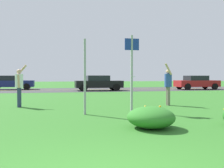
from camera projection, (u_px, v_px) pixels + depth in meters
ground_plane at (62, 101)px, 14.84m from camera, size 120.00×120.00×0.00m
highway_strip at (56, 90)px, 26.61m from camera, size 120.00×8.78×0.01m
highway_center_stripe at (56, 90)px, 26.61m from camera, size 120.00×0.16×0.00m
daylily_clump_mid_right at (151, 117)px, 6.89m from camera, size 1.23×1.33×0.56m
daylily_clump_front_center at (156, 112)px, 8.58m from camera, size 0.81×0.67×0.42m
sign_post_near_path at (85, 77)px, 9.34m from camera, size 0.07×0.10×2.66m
sign_post_by_roadside at (132, 66)px, 10.13m from camera, size 0.56×0.10×2.92m
person_thrower_white_shirt at (19, 84)px, 11.62m from camera, size 0.49×0.51×1.88m
person_catcher_blue_shirt at (168, 84)px, 12.36m from camera, size 0.43×0.50×1.96m
frisbee_white at (133, 77)px, 12.47m from camera, size 0.24×0.23×0.07m
car_navy_center_left at (11, 82)px, 27.48m from camera, size 4.50×2.00×1.45m
car_black_center_right at (99, 83)px, 25.56m from camera, size 4.50×2.00×1.45m
car_red_rightmost at (197, 82)px, 27.96m from camera, size 4.50×2.00×1.45m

